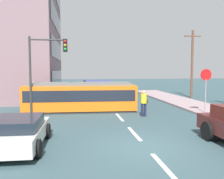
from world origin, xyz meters
name	(u,v)px	position (x,y,z in m)	size (l,w,h in m)	color
ground_plane	(111,108)	(0.00, 10.00, 0.00)	(120.00, 120.00, 0.00)	#334B52
sidewalk_curb_right	(220,113)	(6.80, 6.00, 0.07)	(3.20, 36.00, 0.14)	gray
lane_stripe_0	(165,167)	(0.00, -2.00, 0.01)	(0.16, 2.40, 0.01)	silver
lane_stripe_1	(134,134)	(0.00, 2.00, 0.01)	(0.16, 2.40, 0.01)	silver
lane_stripe_2	(120,117)	(0.00, 6.00, 0.01)	(0.16, 2.40, 0.01)	silver
lane_stripe_3	(104,100)	(0.00, 14.67, 0.01)	(0.16, 2.40, 0.01)	silver
lane_stripe_4	(99,94)	(0.00, 20.67, 0.01)	(0.16, 2.40, 0.01)	silver
streetcar_tram	(80,96)	(-2.38, 8.67, 1.07)	(7.85, 2.75, 2.07)	orange
city_bus	(98,89)	(-0.59, 14.45, 1.09)	(2.70, 5.44, 1.91)	#3C4286
pedestrian_crossing	(144,102)	(1.57, 6.05, 0.94)	(0.50, 0.36, 1.67)	#1C203D
parked_sedan_near	(17,132)	(-4.87, 0.57, 0.62)	(2.15, 4.09, 1.19)	silver
parked_sedan_mid	(41,97)	(-5.74, 12.63, 0.62)	(2.10, 4.34, 1.19)	#295230
parked_sedan_far	(55,90)	(-5.17, 19.40, 0.62)	(2.10, 4.05, 1.19)	silver
stop_sign	(206,81)	(5.81, 6.18, 2.19)	(0.76, 0.07, 2.88)	gray
traffic_light_mast	(45,61)	(-4.66, 7.46, 3.54)	(2.45, 0.33, 5.10)	#333333
utility_pole_mid	(192,63)	(9.38, 15.47, 3.71)	(1.80, 0.24, 7.06)	brown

